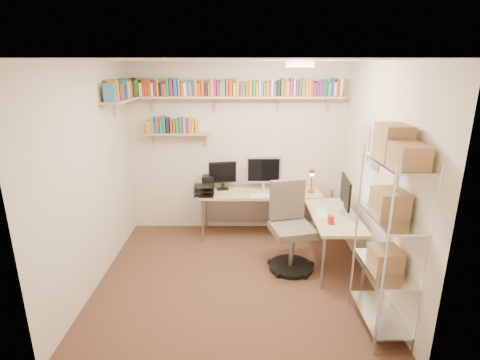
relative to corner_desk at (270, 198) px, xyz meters
name	(u,v)px	position (x,y,z in m)	size (l,w,h in m)	color
ground	(235,277)	(-0.48, -0.96, -0.67)	(3.20, 3.20, 0.00)	#44261D
room_shell	(235,152)	(-0.48, -0.96, 0.88)	(3.24, 3.04, 2.52)	beige
wall_shelves	(206,97)	(-0.89, 0.34, 1.35)	(3.12, 1.09, 0.80)	tan
corner_desk	(270,198)	(0.00, 0.00, 0.00)	(2.09, 1.73, 1.18)	tan
office_chair	(290,233)	(0.21, -0.69, -0.21)	(0.59, 0.60, 1.10)	black
wire_rack	(392,198)	(0.94, -1.79, 0.65)	(0.39, 0.77, 1.96)	silver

